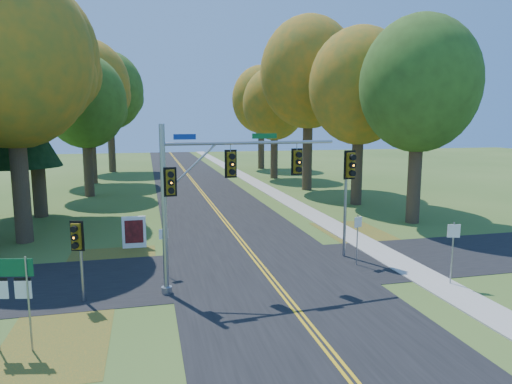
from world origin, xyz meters
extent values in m
plane|color=#3B5B20|center=(0.00, 0.00, 0.00)|extent=(160.00, 160.00, 0.00)
cube|color=black|center=(0.00, 0.00, 0.01)|extent=(8.00, 160.00, 0.02)
cube|color=black|center=(0.00, 2.00, 0.01)|extent=(60.00, 6.00, 0.02)
cube|color=gold|center=(-0.10, 0.00, 0.03)|extent=(0.10, 160.00, 0.01)
cube|color=gold|center=(0.10, 0.00, 0.03)|extent=(0.10, 160.00, 0.01)
cube|color=#9E998E|center=(6.20, 0.00, 0.03)|extent=(1.60, 160.00, 0.06)
cube|color=brown|center=(-6.50, 4.00, 0.01)|extent=(4.00, 6.00, 0.00)
cube|color=brown|center=(6.80, 6.00, 0.01)|extent=(3.50, 8.00, 0.00)
cube|color=brown|center=(-7.50, -3.00, 0.01)|extent=(3.00, 5.00, 0.00)
cylinder|color=#38281C|center=(-11.20, 9.30, 3.38)|extent=(0.86, 0.86, 6.75)
ellipsoid|color=#B87118|center=(-11.20, 9.30, 9.55)|extent=(8.00, 8.00, 9.20)
sphere|color=#B87118|center=(-9.60, 10.50, 8.75)|extent=(4.80, 4.80, 4.80)
cylinder|color=#38281C|center=(11.50, 8.70, 3.04)|extent=(0.83, 0.83, 6.08)
ellipsoid|color=#3D6F22|center=(11.50, 8.70, 8.60)|extent=(7.20, 7.20, 8.28)
sphere|color=#3D6F22|center=(12.94, 9.78, 7.88)|extent=(4.32, 4.32, 4.32)
sphere|color=#3D6F22|center=(10.24, 7.98, 9.32)|extent=(3.96, 3.96, 3.96)
cylinder|color=#38281C|center=(-11.80, 16.20, 3.71)|extent=(0.89, 0.89, 7.42)
ellipsoid|color=#B87118|center=(-11.80, 16.20, 10.43)|extent=(8.60, 8.60, 9.89)
sphere|color=#B87118|center=(-10.08, 17.49, 9.57)|extent=(5.16, 5.16, 5.16)
cylinder|color=#38281C|center=(10.90, 15.50, 3.15)|extent=(0.84, 0.84, 6.30)
ellipsoid|color=#B87118|center=(10.90, 15.50, 8.96)|extent=(7.60, 7.60, 8.74)
sphere|color=#B87118|center=(12.42, 16.64, 8.20)|extent=(4.56, 4.56, 4.56)
sphere|color=#B87118|center=(9.57, 14.74, 9.72)|extent=(4.18, 4.18, 4.18)
cylinder|color=#38281C|center=(-9.60, 24.40, 2.81)|extent=(0.81, 0.81, 5.62)
ellipsoid|color=#3D6F22|center=(-9.60, 24.40, 8.00)|extent=(6.80, 6.80, 7.82)
sphere|color=#3D6F22|center=(-8.24, 25.42, 7.33)|extent=(4.08, 4.08, 4.08)
sphere|color=#3D6F22|center=(-10.79, 23.72, 8.69)|extent=(3.74, 3.74, 3.74)
cylinder|color=#38281C|center=(9.80, 23.60, 3.83)|extent=(0.90, 0.90, 7.65)
ellipsoid|color=#B87118|center=(9.80, 23.60, 10.73)|extent=(8.80, 8.80, 10.12)
sphere|color=#B87118|center=(11.56, 24.92, 9.85)|extent=(5.28, 5.28, 5.28)
sphere|color=#B87118|center=(8.26, 22.72, 11.61)|extent=(4.84, 4.84, 4.84)
cylinder|color=#38281C|center=(-10.20, 33.10, 3.49)|extent=(0.87, 0.87, 6.98)
ellipsoid|color=#B87118|center=(-10.20, 33.10, 9.85)|extent=(8.20, 8.20, 9.43)
sphere|color=#B87118|center=(-8.56, 34.33, 9.03)|extent=(4.92, 4.92, 4.92)
sphere|color=#B87118|center=(-11.63, 32.28, 10.67)|extent=(4.51, 4.51, 4.51)
cylinder|color=#38281C|center=(9.20, 32.80, 2.93)|extent=(0.82, 0.82, 5.85)
ellipsoid|color=#B87118|center=(9.20, 32.80, 8.30)|extent=(7.00, 7.00, 8.05)
sphere|color=#B87118|center=(10.60, 33.85, 7.60)|extent=(4.20, 4.20, 4.20)
sphere|color=#B87118|center=(7.97, 32.10, 9.00)|extent=(3.85, 3.85, 3.85)
cylinder|color=#38281C|center=(-9.00, 44.00, 3.60)|extent=(0.88, 0.88, 7.20)
ellipsoid|color=#3D6F22|center=(-9.00, 44.00, 10.14)|extent=(8.40, 8.40, 9.66)
sphere|color=#3D6F22|center=(-7.32, 45.26, 9.30)|extent=(5.04, 5.04, 5.04)
sphere|color=#3D6F22|center=(-10.47, 43.16, 10.98)|extent=(4.62, 4.62, 4.62)
cylinder|color=#38281C|center=(10.40, 43.50, 3.26)|extent=(0.85, 0.85, 6.53)
ellipsoid|color=#B87118|center=(10.40, 43.50, 9.26)|extent=(7.80, 7.80, 8.97)
sphere|color=#B87118|center=(11.96, 44.67, 8.47)|extent=(4.68, 4.68, 4.68)
sphere|color=#B87118|center=(9.04, 42.72, 10.04)|extent=(4.29, 4.29, 4.29)
cylinder|color=#38281C|center=(-13.00, 16.00, 1.71)|extent=(0.50, 0.50, 3.42)
cone|color=black|center=(-13.00, 16.00, 6.15)|extent=(5.60, 5.60, 5.45)
cone|color=black|center=(-13.00, 16.00, 10.04)|extent=(4.57, 4.57, 5.45)
cylinder|color=#919599|center=(-4.20, 0.04, 3.13)|extent=(0.20, 0.20, 6.27)
cylinder|color=#919599|center=(-4.20, 0.04, 0.13)|extent=(0.39, 0.39, 0.27)
cylinder|color=#919599|center=(-0.86, 0.34, 5.55)|extent=(6.70, 0.71, 0.13)
cylinder|color=#919599|center=(-3.22, 0.13, 4.66)|extent=(2.02, 0.26, 1.85)
cylinder|color=#919599|center=(-1.70, 0.26, 5.39)|extent=(0.04, 0.04, 0.32)
cube|color=#72590C|center=(-1.70, 0.26, 4.78)|extent=(0.33, 0.29, 0.90)
cube|color=black|center=(-1.70, 0.26, 4.78)|extent=(0.47, 0.07, 1.06)
sphere|color=orange|center=(-1.68, 0.06, 4.78)|extent=(0.16, 0.16, 0.16)
cylinder|color=black|center=(-1.68, 0.06, 5.07)|extent=(0.23, 0.16, 0.21)
cylinder|color=black|center=(-1.68, 0.06, 4.78)|extent=(0.23, 0.16, 0.21)
cylinder|color=black|center=(-1.68, 0.06, 4.49)|extent=(0.23, 0.16, 0.21)
cylinder|color=#919599|center=(0.97, 0.50, 5.39)|extent=(0.04, 0.04, 0.32)
cube|color=#72590C|center=(0.97, 0.50, 4.78)|extent=(0.33, 0.29, 0.90)
cube|color=black|center=(0.97, 0.50, 4.78)|extent=(0.47, 0.07, 1.06)
sphere|color=orange|center=(0.99, 0.29, 4.78)|extent=(0.16, 0.16, 0.16)
cylinder|color=black|center=(0.99, 0.29, 5.07)|extent=(0.23, 0.16, 0.21)
cylinder|color=black|center=(0.99, 0.29, 4.78)|extent=(0.23, 0.16, 0.21)
cylinder|color=black|center=(0.99, 0.29, 4.49)|extent=(0.23, 0.16, 0.21)
cube|color=#72590C|center=(-3.97, -0.07, 4.21)|extent=(0.33, 0.29, 0.90)
cube|color=black|center=(-3.97, -0.07, 4.21)|extent=(0.47, 0.07, 1.06)
sphere|color=orange|center=(-3.95, -0.28, 4.21)|extent=(0.16, 0.16, 0.16)
cylinder|color=black|center=(-3.95, -0.28, 4.49)|extent=(0.23, 0.16, 0.21)
cylinder|color=black|center=(-3.95, -0.28, 4.21)|extent=(0.23, 0.16, 0.21)
cylinder|color=black|center=(-3.95, -0.28, 3.92)|extent=(0.23, 0.16, 0.21)
cube|color=navy|center=(-3.40, 0.11, 5.80)|extent=(0.81, 0.11, 0.20)
cube|color=#0C5926|center=(-0.36, 0.38, 5.80)|extent=(0.98, 0.12, 0.20)
cylinder|color=gray|center=(4.20, 2.90, 2.48)|extent=(0.14, 0.14, 4.95)
cube|color=#72590C|center=(4.23, 2.65, 4.39)|extent=(0.42, 0.39, 1.13)
cube|color=black|center=(4.23, 2.65, 4.39)|extent=(0.58, 0.11, 1.33)
sphere|color=orange|center=(4.27, 2.40, 4.39)|extent=(0.20, 0.20, 0.20)
cylinder|color=black|center=(4.27, 2.40, 4.75)|extent=(0.29, 0.21, 0.27)
cylinder|color=black|center=(4.27, 2.40, 4.39)|extent=(0.29, 0.21, 0.27)
cylinder|color=black|center=(4.27, 2.40, 4.03)|extent=(0.29, 0.21, 0.27)
cylinder|color=gray|center=(-7.12, 0.00, 1.45)|extent=(0.11, 0.11, 2.90)
cube|color=#72590C|center=(-7.18, -0.19, 2.45)|extent=(0.37, 0.35, 0.91)
cube|color=black|center=(-7.18, -0.19, 2.45)|extent=(0.46, 0.16, 1.07)
sphere|color=orange|center=(-7.24, -0.39, 2.45)|extent=(0.16, 0.16, 0.16)
cylinder|color=black|center=(-7.24, -0.39, 2.74)|extent=(0.25, 0.20, 0.22)
cylinder|color=black|center=(-7.24, -0.39, 2.45)|extent=(0.25, 0.20, 0.22)
cylinder|color=black|center=(-7.24, -0.39, 2.16)|extent=(0.25, 0.20, 0.22)
cylinder|color=gray|center=(-8.06, -3.42, 1.36)|extent=(0.05, 0.05, 2.73)
cube|color=#0B4F28|center=(-8.49, -3.30, 2.41)|extent=(1.25, 0.30, 0.50)
cube|color=silver|center=(-8.49, -3.30, 2.41)|extent=(1.07, 0.23, 0.07)
cube|color=silver|center=(-8.81, -3.23, 1.77)|extent=(0.45, 0.13, 0.50)
cube|color=silver|center=(-8.18, -3.37, 1.77)|extent=(0.45, 0.13, 0.50)
cube|color=black|center=(-8.18, -3.37, 2.07)|extent=(0.45, 0.10, 0.09)
cube|color=white|center=(-5.50, 6.80, 0.81)|extent=(1.17, 0.19, 1.62)
cube|color=maroon|center=(-5.50, 6.71, 0.85)|extent=(0.90, 0.04, 1.17)
cube|color=white|center=(-5.95, 6.81, 0.13)|extent=(0.07, 0.07, 0.27)
cube|color=white|center=(-5.05, 6.78, 0.13)|extent=(0.07, 0.07, 0.27)
cylinder|color=gray|center=(4.20, 1.55, 1.14)|extent=(0.05, 0.05, 2.28)
cube|color=silver|center=(4.21, 1.53, 1.97)|extent=(0.42, 0.18, 0.47)
cylinder|color=gray|center=(6.68, -1.60, 1.26)|extent=(0.06, 0.06, 2.51)
cube|color=silver|center=(6.67, -1.62, 2.17)|extent=(0.47, 0.17, 0.51)
cylinder|color=gray|center=(-4.20, 2.11, 1.04)|extent=(0.05, 0.05, 2.07)
cube|color=white|center=(-4.19, 2.09, 1.79)|extent=(0.38, 0.16, 0.42)
camera|label=1|loc=(-4.76, -16.48, 6.35)|focal=32.00mm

